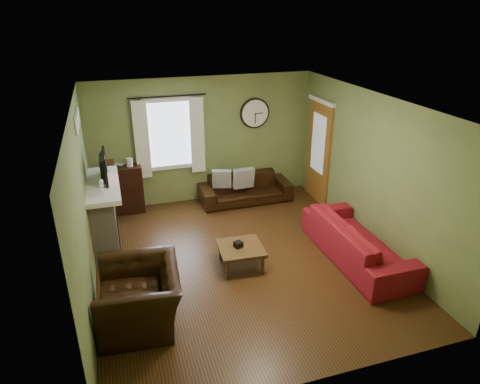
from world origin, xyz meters
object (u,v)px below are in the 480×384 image
object	(u,v)px
armchair	(140,297)
coffee_table	(241,257)
bookshelf	(122,190)
sofa_red	(358,241)
sofa_brown	(245,188)

from	to	relation	value
armchair	coffee_table	xyz separation A→B (m)	(1.64, 0.83, -0.21)
bookshelf	armchair	distance (m)	3.41
sofa_red	armchair	world-z (taller)	armchair
bookshelf	armchair	size ratio (longest dim) A/B	0.81
sofa_brown	coffee_table	xyz separation A→B (m)	(-0.85, -2.37, -0.10)
bookshelf	sofa_brown	bearing A→B (deg)	-4.57
bookshelf	coffee_table	distance (m)	3.08
coffee_table	sofa_brown	bearing A→B (deg)	70.28
bookshelf	coffee_table	world-z (taller)	bookshelf
sofa_red	armchair	distance (m)	3.57
sofa_brown	armchair	world-z (taller)	armchair
coffee_table	sofa_red	bearing A→B (deg)	-10.29
armchair	coffee_table	size ratio (longest dim) A/B	1.75
sofa_brown	armchair	size ratio (longest dim) A/B	1.60
armchair	bookshelf	bearing A→B (deg)	-174.95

